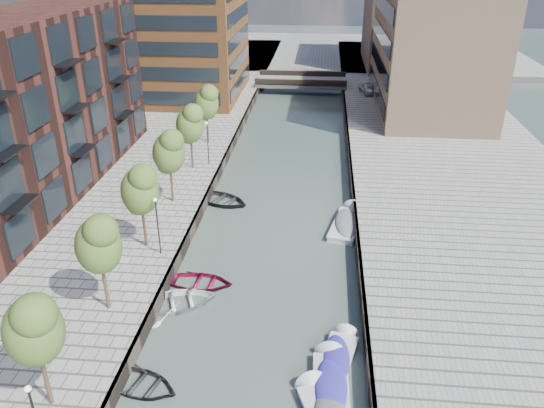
# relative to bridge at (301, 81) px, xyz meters

# --- Properties ---
(water) EXTENTS (300.00, 300.00, 0.00)m
(water) POSITION_rel_bridge_xyz_m (0.00, -32.00, -1.39)
(water) COLOR #38473F
(water) RESTS_ON ground
(quay_right) EXTENTS (20.00, 140.00, 1.00)m
(quay_right) POSITION_rel_bridge_xyz_m (16.00, -32.00, -0.89)
(quay_right) COLOR gray
(quay_right) RESTS_ON ground
(quay_wall_left) EXTENTS (0.25, 140.00, 1.00)m
(quay_wall_left) POSITION_rel_bridge_xyz_m (-6.10, -32.00, -0.89)
(quay_wall_left) COLOR #332823
(quay_wall_left) RESTS_ON ground
(quay_wall_right) EXTENTS (0.25, 140.00, 1.00)m
(quay_wall_right) POSITION_rel_bridge_xyz_m (6.10, -32.00, -0.89)
(quay_wall_right) COLOR #332823
(quay_wall_right) RESTS_ON ground
(far_closure) EXTENTS (80.00, 40.00, 1.00)m
(far_closure) POSITION_rel_bridge_xyz_m (0.00, 28.00, -0.89)
(far_closure) COLOR gray
(far_closure) RESTS_ON ground
(apartment_block) EXTENTS (8.00, 38.00, 14.00)m
(apartment_block) POSITION_rel_bridge_xyz_m (-20.00, -42.00, 6.61)
(apartment_block) COLOR black
(apartment_block) RESTS_ON quay_left
(tan_block_near) EXTENTS (12.00, 25.00, 14.00)m
(tan_block_near) POSITION_rel_bridge_xyz_m (16.00, -10.00, 6.61)
(tan_block_near) COLOR tan
(tan_block_near) RESTS_ON quay_right
(tan_block_far) EXTENTS (12.00, 20.00, 16.00)m
(tan_block_far) POSITION_rel_bridge_xyz_m (16.00, 16.00, 7.61)
(tan_block_far) COLOR tan
(tan_block_far) RESTS_ON quay_right
(bridge) EXTENTS (13.00, 6.00, 1.30)m
(bridge) POSITION_rel_bridge_xyz_m (0.00, 0.00, 0.00)
(bridge) COLOR gray
(bridge) RESTS_ON ground
(tree_1) EXTENTS (2.50, 2.50, 5.95)m
(tree_1) POSITION_rel_bridge_xyz_m (-8.50, -61.00, 3.92)
(tree_1) COLOR #382619
(tree_1) RESTS_ON quay_left
(tree_2) EXTENTS (2.50, 2.50, 5.95)m
(tree_2) POSITION_rel_bridge_xyz_m (-8.50, -54.00, 3.92)
(tree_2) COLOR #382619
(tree_2) RESTS_ON quay_left
(tree_3) EXTENTS (2.50, 2.50, 5.95)m
(tree_3) POSITION_rel_bridge_xyz_m (-8.50, -47.00, 3.92)
(tree_3) COLOR #382619
(tree_3) RESTS_ON quay_left
(tree_4) EXTENTS (2.50, 2.50, 5.95)m
(tree_4) POSITION_rel_bridge_xyz_m (-8.50, -40.00, 3.92)
(tree_4) COLOR #382619
(tree_4) RESTS_ON quay_left
(tree_5) EXTENTS (2.50, 2.50, 5.95)m
(tree_5) POSITION_rel_bridge_xyz_m (-8.50, -33.00, 3.92)
(tree_5) COLOR #382619
(tree_5) RESTS_ON quay_left
(tree_6) EXTENTS (2.50, 2.50, 5.95)m
(tree_6) POSITION_rel_bridge_xyz_m (-8.50, -26.00, 3.92)
(tree_6) COLOR #382619
(tree_6) RESTS_ON quay_left
(lamp_1) EXTENTS (0.24, 0.24, 4.12)m
(lamp_1) POSITION_rel_bridge_xyz_m (-7.20, -48.00, 2.12)
(lamp_1) COLOR black
(lamp_1) RESTS_ON quay_left
(lamp_2) EXTENTS (0.24, 0.24, 4.12)m
(lamp_2) POSITION_rel_bridge_xyz_m (-7.20, -32.00, 2.12)
(lamp_2) COLOR black
(lamp_2) RESTS_ON quay_left
(sloop_0) EXTENTS (4.66, 3.86, 0.83)m
(sloop_0) POSITION_rel_bridge_xyz_m (-5.17, -58.80, -1.39)
(sloop_0) COLOR black
(sloop_0) RESTS_ON ground
(sloop_2) EXTENTS (4.32, 3.21, 0.86)m
(sloop_2) POSITION_rel_bridge_xyz_m (-4.08, -49.94, -1.39)
(sloop_2) COLOR maroon
(sloop_2) RESTS_ON ground
(sloop_3) EXTENTS (5.90, 5.15, 1.02)m
(sloop_3) POSITION_rel_bridge_xyz_m (-5.02, -52.20, -1.39)
(sloop_3) COLOR white
(sloop_3) RESTS_ON ground
(sloop_4) EXTENTS (6.05, 5.32, 1.04)m
(sloop_4) POSITION_rel_bridge_xyz_m (-4.97, -38.00, -1.39)
(sloop_4) COLOR #232426
(sloop_4) RESTS_ON ground
(motorboat_0) EXTENTS (2.58, 4.69, 1.48)m
(motorboat_0) POSITION_rel_bridge_xyz_m (4.56, -55.84, -1.21)
(motorboat_0) COLOR silver
(motorboat_0) RESTS_ON ground
(motorboat_3) EXTENTS (1.84, 5.04, 1.67)m
(motorboat_3) POSITION_rel_bridge_xyz_m (4.16, -57.79, -1.19)
(motorboat_3) COLOR #BBBAB9
(motorboat_3) RESTS_ON ground
(motorboat_4) EXTENTS (3.09, 5.91, 1.88)m
(motorboat_4) POSITION_rel_bridge_xyz_m (5.52, -40.97, -1.16)
(motorboat_4) COLOR silver
(motorboat_4) RESTS_ON ground
(car) EXTENTS (2.65, 4.33, 1.38)m
(car) POSITION_rel_bridge_xyz_m (9.33, -4.40, 0.30)
(car) COLOR silver
(car) RESTS_ON quay_right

